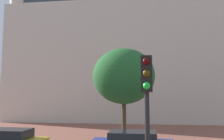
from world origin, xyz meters
name	(u,v)px	position (x,y,z in m)	size (l,w,h in m)	color
landmark_building	(117,52)	(-2.52, 33.34, 9.91)	(29.00, 12.72, 34.83)	beige
traffic_light_pole	(147,109)	(1.62, 3.94, 3.08)	(0.28, 0.34, 4.39)	black
tree_curb_far	(124,76)	(0.05, 15.72, 4.85)	(4.61, 4.61, 6.93)	#4C3823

